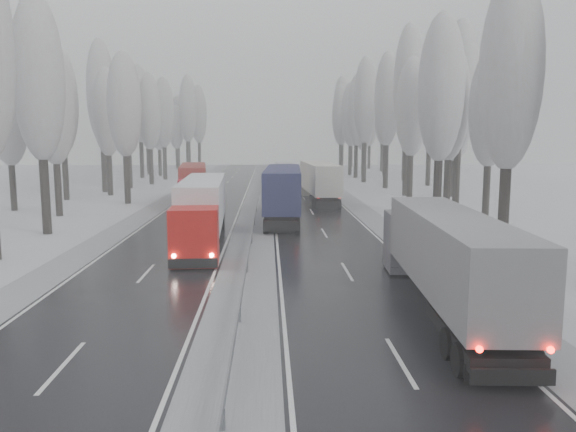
{
  "coord_description": "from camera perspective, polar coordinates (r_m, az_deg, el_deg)",
  "views": [
    {
      "loc": [
        1.12,
        -16.71,
        7.02
      ],
      "look_at": [
        2.34,
        17.67,
        2.2
      ],
      "focal_mm": 35.0,
      "sensor_mm": 36.0,
      "label": 1
    }
  ],
  "objects": [
    {
      "name": "tree_23",
      "position": [
        69.95,
        16.67,
        9.07
      ],
      "size": [
        3.6,
        3.6,
        13.55
      ],
      "color": "black",
      "rests_on": "ground"
    },
    {
      "name": "tree_26",
      "position": [
        79.86,
        10.05,
        11.5
      ],
      "size": [
        3.6,
        3.6,
        18.78
      ],
      "color": "black",
      "rests_on": "ground"
    },
    {
      "name": "tree_32",
      "position": [
        107.13,
        6.38,
        10.15
      ],
      "size": [
        3.6,
        3.6,
        17.33
      ],
      "color": "black",
      "rests_on": "ground"
    },
    {
      "name": "tree_72",
      "position": [
        107.17,
        -12.99,
        9.23
      ],
      "size": [
        3.6,
        3.6,
        15.11
      ],
      "color": "black",
      "rests_on": "ground"
    },
    {
      "name": "truck_cream_box",
      "position": [
        60.99,
        3.07,
        3.74
      ],
      "size": [
        3.46,
        17.02,
        4.34
      ],
      "rotation": [
        0.0,
        0.0,
        0.05
      ],
      "color": "#B7B1A2",
      "rests_on": "ground"
    },
    {
      "name": "box_truck_distant",
      "position": [
        92.02,
        -0.38,
        4.56
      ],
      "size": [
        3.14,
        8.34,
        3.05
      ],
      "rotation": [
        0.0,
        0.0,
        0.08
      ],
      "color": "silver",
      "rests_on": "ground"
    },
    {
      "name": "tree_75",
      "position": [
        122.78,
        -14.16,
        10.05
      ],
      "size": [
        3.6,
        3.6,
        18.6
      ],
      "color": "black",
      "rests_on": "ground"
    },
    {
      "name": "tree_18",
      "position": [
        45.9,
        15.29,
        12.3
      ],
      "size": [
        3.6,
        3.6,
        16.58
      ],
      "color": "black",
      "rests_on": "ground"
    },
    {
      "name": "tree_21",
      "position": [
        59.23,
        17.1,
        12.45
      ],
      "size": [
        3.6,
        3.6,
        18.62
      ],
      "color": "black",
      "rests_on": "ground"
    },
    {
      "name": "tree_64",
      "position": [
        72.14,
        -17.9,
        9.93
      ],
      "size": [
        3.6,
        3.6,
        15.42
      ],
      "color": "black",
      "rests_on": "ground"
    },
    {
      "name": "tree_24",
      "position": [
        70.05,
        12.13,
        12.85
      ],
      "size": [
        3.6,
        3.6,
        20.49
      ],
      "color": "black",
      "rests_on": "ground"
    },
    {
      "name": "tree_70",
      "position": [
        97.56,
        -12.54,
        10.14
      ],
      "size": [
        3.6,
        3.6,
        17.09
      ],
      "color": "black",
      "rests_on": "ground"
    },
    {
      "name": "tree_78",
      "position": [
        133.45,
        -10.25,
        10.24
      ],
      "size": [
        3.6,
        3.6,
        19.55
      ],
      "color": "black",
      "rests_on": "ground"
    },
    {
      "name": "tree_19",
      "position": [
        51.41,
        19.86,
        10.18
      ],
      "size": [
        3.6,
        3.6,
        14.57
      ],
      "color": "black",
      "rests_on": "ground"
    },
    {
      "name": "tree_71",
      "position": [
        102.49,
        -14.82,
        10.84
      ],
      "size": [
        3.6,
        3.6,
        19.61
      ],
      "color": "black",
      "rests_on": "ground"
    },
    {
      "name": "truck_blue_box",
      "position": [
        47.78,
        -0.51,
        2.71
      ],
      "size": [
        3.48,
        17.7,
        4.51
      ],
      "rotation": [
        0.0,
        0.0,
        -0.04
      ],
      "color": "#1E244C",
      "rests_on": "ground"
    },
    {
      "name": "tree_74",
      "position": [
        117.3,
        -10.15,
        10.61
      ],
      "size": [
        3.6,
        3.6,
        19.68
      ],
      "color": "black",
      "rests_on": "ground"
    },
    {
      "name": "tree_16",
      "position": [
        35.43,
        21.72,
        13.33
      ],
      "size": [
        3.6,
        3.6,
        16.53
      ],
      "color": "black",
      "rests_on": "ground"
    },
    {
      "name": "tree_73",
      "position": [
        111.7,
        -14.1,
        9.83
      ],
      "size": [
        3.6,
        3.6,
        17.22
      ],
      "color": "black",
      "rests_on": "ground"
    },
    {
      "name": "tree_58",
      "position": [
        44.54,
        -24.03,
        12.56
      ],
      "size": [
        3.6,
        3.6,
        17.21
      ],
      "color": "black",
      "rests_on": "ground"
    },
    {
      "name": "tree_28",
      "position": [
        90.14,
        7.84,
        11.47
      ],
      "size": [
        3.6,
        3.6,
        19.62
      ],
      "color": "black",
      "rests_on": "ground"
    },
    {
      "name": "ground",
      "position": [
        18.16,
        -5.59,
        -14.8
      ],
      "size": [
        260.0,
        260.0,
        0.0
      ],
      "primitive_type": "plane",
      "color": "silver",
      "rests_on": "ground"
    },
    {
      "name": "tree_29",
      "position": [
        95.49,
        11.85,
        10.6
      ],
      "size": [
        3.6,
        3.6,
        18.11
      ],
      "color": "black",
      "rests_on": "ground"
    },
    {
      "name": "truck_red_white",
      "position": [
        37.58,
        -8.7,
        0.93
      ],
      "size": [
        3.41,
        16.62,
        4.24
      ],
      "rotation": [
        0.0,
        0.0,
        0.05
      ],
      "color": "red",
      "rests_on": "ground"
    },
    {
      "name": "tree_37",
      "position": [
        128.97,
        8.3,
        9.46
      ],
      "size": [
        3.6,
        3.6,
        16.37
      ],
      "color": "black",
      "rests_on": "ground"
    },
    {
      "name": "tree_60",
      "position": [
        54.35,
        -22.72,
        10.07
      ],
      "size": [
        3.6,
        3.6,
        14.84
      ],
      "color": "black",
      "rests_on": "ground"
    },
    {
      "name": "median_guardrail",
      "position": [
        47.15,
        -3.38,
        0.13
      ],
      "size": [
        0.12,
        200.0,
        0.76
      ],
      "color": "slate",
      "rests_on": "ground"
    },
    {
      "name": "tree_63",
      "position": [
        68.52,
        -22.02,
        10.64
      ],
      "size": [
        3.6,
        3.6,
        16.88
      ],
      "color": "black",
      "rests_on": "ground"
    },
    {
      "name": "tree_65",
      "position": [
        76.62,
        -18.47,
        11.7
      ],
      "size": [
        3.6,
        3.6,
        19.48
      ],
      "color": "black",
      "rests_on": "ground"
    },
    {
      "name": "tree_38",
      "position": [
        134.67,
        5.56,
        9.88
      ],
      "size": [
        3.6,
        3.6,
        17.97
      ],
      "color": "black",
      "rests_on": "ground"
    },
    {
      "name": "tree_68",
      "position": [
        87.71,
        -13.91,
        10.18
      ],
      "size": [
        3.6,
        3.6,
        16.65
      ],
      "color": "black",
      "rests_on": "ground"
    },
    {
      "name": "tree_67",
      "position": [
        85.68,
        -16.27,
        10.34
      ],
      "size": [
        3.6,
        3.6,
        17.09
      ],
      "color": "black",
      "rests_on": "ground"
    },
    {
      "name": "tree_36",
      "position": [
        124.04,
        5.43,
        10.71
      ],
      "size": [
        3.6,
        3.6,
        20.23
      ],
      "color": "black",
      "rests_on": "ground"
    },
    {
      "name": "tree_35",
      "position": [
        119.52,
        9.61,
        10.13
      ],
      "size": [
        3.6,
        3.6,
        18.25
      ],
      "color": "black",
      "rests_on": "ground"
    },
    {
      "name": "truck_red_red",
      "position": [
        59.29,
        -9.61,
        3.42
      ],
      "size": [
        4.38,
        16.37,
        4.16
      ],
      "rotation": [
        0.0,
        0.0,
        0.12
      ],
      "color": "#B50A21",
      "rests_on": "ground"
    },
    {
      "name": "truck_grey_tarp",
      "position": [
        23.51,
        15.56,
        -3.65
      ],
      "size": [
        3.44,
        16.14,
        4.11
      ],
      "rotation": [
        0.0,
        0.0,
        -0.06
      ],
      "color": "#57565C",
      "rests_on": "ground"
    },
    {
      "name": "tree_62",
      "position": [
        62.38,
        -16.3,
        10.72
      ],
      "size": [
        3.6,
        3.6,
        16.04
      ],
      "color": "black",
      "rests_on": "ground"
    },
    {
      "name": "tree_79",
      "position": [
        137.76,
        -11.15,
        9.48
      ],
      "size": [
        3.6,
        3.6,
        17.07
      ],
      "color": "black",
      "rests_on": "ground"
    },
    {
      "name": "tree_30",
      "position": [
        99.72,
        6.99,
        10.5
      ],
      "size": [
        3.6,
        3.6,
        17.86
      ],
      "color": "black",
      "rests_on": "ground"
    },
    {
      "name": "tree_77",
      "position": [
        131.11,
        -11.3,
        8.8
      ],
      "size": [
        3.6,
        3.6,
        14.32
      ],
      "color": "black",
      "rests_on": "ground"
    },
    {
      "name": "carriageway_right",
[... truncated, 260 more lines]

